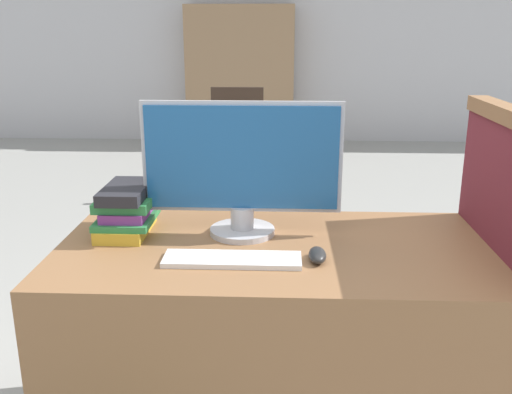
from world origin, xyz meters
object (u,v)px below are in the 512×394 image
Objects in this scene: book_stack at (126,210)px; monitor at (242,167)px; keyboard at (232,260)px; mouse at (317,255)px; far_chair at (237,141)px.

monitor is at bearing 1.16° from book_stack.
keyboard is at bearing -32.19° from book_stack.
book_stack is at bearing 161.00° from mouse.
far_chair is at bearing 86.88° from book_stack.
book_stack is 2.87m from far_chair.
monitor is at bearing 136.86° from mouse.
far_chair is (-0.24, 2.84, -0.47)m from monitor.
keyboard is at bearing -93.17° from monitor.
monitor is 2.89m from far_chair.
monitor reaches higher than book_stack.
book_stack reaches higher than mouse.
mouse is 0.11× the size of far_chair.
monitor is 0.40m from mouse.
keyboard is at bearing -86.16° from far_chair.
keyboard is at bearing -175.47° from mouse.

